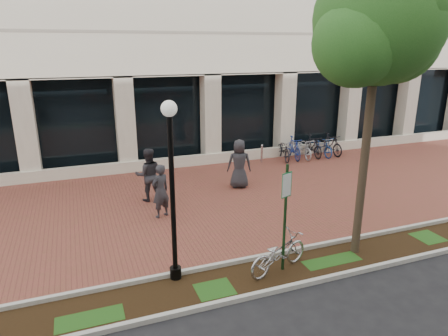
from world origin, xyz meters
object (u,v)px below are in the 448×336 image
object	(u,v)px
lamppost	(172,184)
locked_bicycle	(278,253)
parking_sign	(286,206)
pedestrian_mid	(148,175)
pedestrian_left	(160,191)
pedestrian_right	(239,164)
bollard	(262,153)
bike_rack_cluster	(307,147)
street_tree	(379,29)

from	to	relation	value
lamppost	locked_bicycle	xyz separation A→B (m)	(2.50, -0.57, -1.95)
parking_sign	pedestrian_mid	world-z (taller)	parking_sign
pedestrian_left	parking_sign	bearing A→B (deg)	90.95
locked_bicycle	pedestrian_right	bearing A→B (deg)	-32.35
lamppost	pedestrian_right	world-z (taller)	lamppost
locked_bicycle	pedestrian_mid	xyz separation A→B (m)	(-2.13, 5.96, 0.48)
pedestrian_mid	bollard	distance (m)	6.76
lamppost	bike_rack_cluster	bearing A→B (deg)	43.32
bollard	bike_rack_cluster	distance (m)	2.60
parking_sign	bollard	size ratio (longest dim) A/B	3.07
pedestrian_left	bike_rack_cluster	xyz separation A→B (m)	(8.53, 4.72, -0.38)
parking_sign	pedestrian_left	world-z (taller)	parking_sign
lamppost	locked_bicycle	size ratio (longest dim) A/B	2.30
street_tree	bollard	world-z (taller)	street_tree
lamppost	pedestrian_right	size ratio (longest dim) A/B	2.21
lamppost	bike_rack_cluster	xyz separation A→B (m)	(8.99, 8.48, -1.92)
parking_sign	pedestrian_right	xyz separation A→B (m)	(1.37, 6.12, -0.77)
pedestrian_left	pedestrian_mid	distance (m)	1.63
locked_bicycle	pedestrian_mid	bearing A→B (deg)	1.09
pedestrian_left	bike_rack_cluster	size ratio (longest dim) A/B	0.51
locked_bicycle	bike_rack_cluster	size ratio (longest dim) A/B	0.53
pedestrian_right	bollard	xyz separation A→B (m)	(2.40, 2.88, -0.51)
street_tree	bike_rack_cluster	size ratio (longest dim) A/B	2.12
lamppost	pedestrian_left	world-z (taller)	lamppost
parking_sign	locked_bicycle	world-z (taller)	parking_sign
pedestrian_mid	bike_rack_cluster	distance (m)	9.17
street_tree	bollard	xyz separation A→B (m)	(1.39, 8.83, -5.37)
parking_sign	lamppost	xyz separation A→B (m)	(-2.63, 0.60, 0.70)
lamppost	pedestrian_mid	xyz separation A→B (m)	(0.37, 5.38, -1.47)
bike_rack_cluster	pedestrian_left	bearing A→B (deg)	-145.39
pedestrian_left	bollard	distance (m)	7.55
pedestrian_mid	bollard	xyz separation A→B (m)	(6.02, 3.02, -0.52)
street_tree	pedestrian_left	bearing A→B (deg)	137.33
street_tree	pedestrian_right	xyz separation A→B (m)	(-1.01, 5.95, -4.86)
street_tree	bike_rack_cluster	bearing A→B (deg)	65.90
street_tree	bollard	distance (m)	10.43
lamppost	pedestrian_left	distance (m)	4.09
pedestrian_right	bike_rack_cluster	size ratio (longest dim) A/B	0.55
bollard	locked_bicycle	bearing A→B (deg)	-113.45
pedestrian_left	pedestrian_right	xyz separation A→B (m)	(3.53, 1.77, 0.07)
bike_rack_cluster	lamppost	bearing A→B (deg)	-131.04
parking_sign	lamppost	size ratio (longest dim) A/B	0.65
locked_bicycle	pedestrian_right	xyz separation A→B (m)	(1.50, 6.10, 0.48)
pedestrian_left	pedestrian_right	world-z (taller)	pedestrian_right
street_tree	locked_bicycle	xyz separation A→B (m)	(-2.51, -0.14, -5.34)
street_tree	pedestrian_left	distance (m)	7.90
bollard	bike_rack_cluster	world-z (taller)	bike_rack_cluster
pedestrian_right	bike_rack_cluster	xyz separation A→B (m)	(4.99, 2.96, -0.45)
parking_sign	street_tree	xyz separation A→B (m)	(2.38, 0.17, 4.08)
pedestrian_right	bike_rack_cluster	distance (m)	5.82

